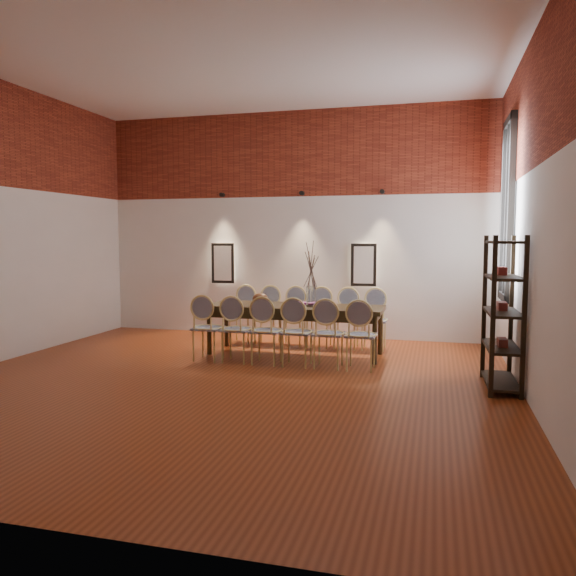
% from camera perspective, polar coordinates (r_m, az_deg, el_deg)
% --- Properties ---
extents(floor, '(7.00, 7.00, 0.02)m').
position_cam_1_polar(floor, '(7.00, -6.83, -9.65)').
color(floor, brown).
rests_on(floor, ground).
extents(ceiling, '(7.00, 7.00, 0.02)m').
position_cam_1_polar(ceiling, '(7.13, -7.20, 23.40)').
color(ceiling, silver).
rests_on(ceiling, ground).
extents(wall_back, '(7.00, 0.10, 4.00)m').
position_cam_1_polar(wall_back, '(10.15, 0.48, 6.43)').
color(wall_back, silver).
rests_on(wall_back, ground).
extents(wall_right, '(0.10, 7.00, 4.00)m').
position_cam_1_polar(wall_right, '(6.38, 24.37, 6.73)').
color(wall_right, silver).
rests_on(wall_right, ground).
extents(brick_band_back, '(7.00, 0.02, 1.50)m').
position_cam_1_polar(brick_band_back, '(10.19, 0.39, 13.49)').
color(brick_band_back, maroon).
rests_on(brick_band_back, ground).
extents(brick_band_right, '(0.02, 7.00, 1.50)m').
position_cam_1_polar(brick_band_right, '(6.53, 24.16, 17.78)').
color(brick_band_right, maroon).
rests_on(brick_band_right, ground).
extents(niche_left, '(0.36, 0.06, 0.66)m').
position_cam_1_polar(niche_left, '(10.46, -6.58, 2.53)').
color(niche_left, '#FFEAC6').
rests_on(niche_left, wall_back).
extents(niche_right, '(0.36, 0.06, 0.66)m').
position_cam_1_polar(niche_right, '(9.82, 7.71, 2.34)').
color(niche_right, '#FFEAC6').
rests_on(niche_right, wall_back).
extents(spot_fixture_left, '(0.08, 0.10, 0.08)m').
position_cam_1_polar(spot_fixture_left, '(10.45, -6.71, 9.38)').
color(spot_fixture_left, black).
rests_on(spot_fixture_left, wall_back).
extents(spot_fixture_mid, '(0.08, 0.10, 0.08)m').
position_cam_1_polar(spot_fixture_mid, '(10.01, 1.43, 9.60)').
color(spot_fixture_mid, black).
rests_on(spot_fixture_mid, wall_back).
extents(spot_fixture_right, '(0.08, 0.10, 0.08)m').
position_cam_1_polar(spot_fixture_right, '(9.78, 9.55, 9.64)').
color(spot_fixture_right, black).
rests_on(spot_fixture_right, wall_back).
extents(window_glass, '(0.02, 0.78, 2.38)m').
position_cam_1_polar(window_glass, '(8.35, 21.51, 7.38)').
color(window_glass, silver).
rests_on(window_glass, wall_right).
extents(window_frame, '(0.08, 0.90, 2.50)m').
position_cam_1_polar(window_frame, '(8.35, 21.37, 7.39)').
color(window_frame, black).
rests_on(window_frame, wall_right).
extents(window_mullion, '(0.06, 0.06, 2.40)m').
position_cam_1_polar(window_mullion, '(8.35, 21.37, 7.39)').
color(window_mullion, black).
rests_on(window_mullion, wall_right).
extents(dining_table, '(2.67, 0.90, 0.75)m').
position_cam_1_polar(dining_table, '(8.53, 0.69, -4.29)').
color(dining_table, '#31220E').
rests_on(dining_table, floor).
extents(chair_near_a, '(0.45, 0.45, 0.94)m').
position_cam_1_polar(chair_near_a, '(8.22, -8.12, -4.03)').
color(chair_near_a, '#D0C073').
rests_on(chair_near_a, floor).
extents(chair_near_b, '(0.45, 0.45, 0.94)m').
position_cam_1_polar(chair_near_b, '(8.05, -5.22, -4.19)').
color(chair_near_b, '#D0C073').
rests_on(chair_near_b, floor).
extents(chair_near_c, '(0.45, 0.45, 0.94)m').
position_cam_1_polar(chair_near_c, '(7.90, -2.20, -4.35)').
color(chair_near_c, '#D0C073').
rests_on(chair_near_c, floor).
extents(chair_near_d, '(0.45, 0.45, 0.94)m').
position_cam_1_polar(chair_near_d, '(7.78, 0.92, -4.49)').
color(chair_near_d, '#D0C073').
rests_on(chair_near_d, floor).
extents(chair_near_e, '(0.45, 0.45, 0.94)m').
position_cam_1_polar(chair_near_e, '(7.68, 4.13, -4.63)').
color(chair_near_e, '#D0C073').
rests_on(chair_near_e, floor).
extents(chair_near_f, '(0.45, 0.45, 0.94)m').
position_cam_1_polar(chair_near_f, '(7.61, 7.42, -4.76)').
color(chair_near_f, '#D0C073').
rests_on(chair_near_f, floor).
extents(chair_far_a, '(0.45, 0.45, 0.94)m').
position_cam_1_polar(chair_far_a, '(9.51, -4.68, -2.74)').
color(chair_far_a, '#D0C073').
rests_on(chair_far_a, floor).
extents(chair_far_b, '(0.45, 0.45, 0.94)m').
position_cam_1_polar(chair_far_b, '(9.37, -2.13, -2.85)').
color(chair_far_b, '#D0C073').
rests_on(chair_far_b, floor).
extents(chair_far_c, '(0.45, 0.45, 0.94)m').
position_cam_1_polar(chair_far_c, '(9.24, 0.49, -2.95)').
color(chair_far_c, '#D0C073').
rests_on(chair_far_c, floor).
extents(chair_far_d, '(0.45, 0.45, 0.94)m').
position_cam_1_polar(chair_far_d, '(9.14, 3.18, -3.05)').
color(chair_far_d, '#D0C073').
rests_on(chair_far_d, floor).
extents(chair_far_e, '(0.45, 0.45, 0.94)m').
position_cam_1_polar(chair_far_e, '(9.06, 5.93, -3.15)').
color(chair_far_e, '#D0C073').
rests_on(chair_far_e, floor).
extents(chair_far_f, '(0.45, 0.45, 0.94)m').
position_cam_1_polar(chair_far_f, '(8.99, 8.72, -3.24)').
color(chair_far_f, '#D0C073').
rests_on(chair_far_f, floor).
extents(vase, '(0.14, 0.14, 0.30)m').
position_cam_1_polar(vase, '(8.40, 2.34, -0.82)').
color(vase, silver).
rests_on(vase, dining_table).
extents(dried_branches, '(0.50, 0.50, 0.70)m').
position_cam_1_polar(dried_branches, '(8.36, 2.35, 2.24)').
color(dried_branches, '#46342B').
rests_on(dried_branches, vase).
extents(bowl, '(0.24, 0.24, 0.18)m').
position_cam_1_polar(bowl, '(8.57, -2.84, -1.11)').
color(bowl, '#5E3116').
rests_on(bowl, dining_table).
extents(book, '(0.26, 0.18, 0.03)m').
position_cam_1_polar(book, '(8.65, 1.76, -1.55)').
color(book, '#83276C').
rests_on(book, dining_table).
extents(shelving_rack, '(0.40, 1.01, 1.80)m').
position_cam_1_polar(shelving_rack, '(7.04, 20.98, -2.32)').
color(shelving_rack, black).
rests_on(shelving_rack, floor).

